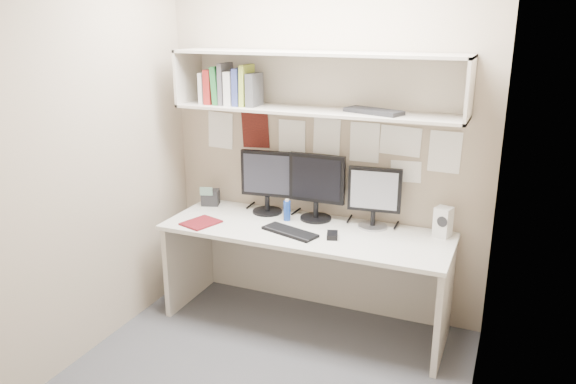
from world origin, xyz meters
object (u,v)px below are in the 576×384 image
at_px(monitor_right, 374,195).
at_px(speaker, 443,222).
at_px(monitor_left, 267,179).
at_px(monitor_center, 317,184).
at_px(keyboard, 290,232).
at_px(desk_phone, 210,197).
at_px(maroon_notebook, 201,223).
at_px(desk, 306,276).

distance_m(monitor_right, speaker, 0.49).
relative_size(monitor_left, monitor_center, 0.98).
bearing_deg(monitor_center, speaker, -0.05).
height_order(keyboard, desk_phone, desk_phone).
bearing_deg(maroon_notebook, speaker, 32.09).
bearing_deg(monitor_center, desk, -88.46).
bearing_deg(maroon_notebook, monitor_center, 47.54).
bearing_deg(keyboard, desk, 77.42).
relative_size(desk, speaker, 9.77).
relative_size(monitor_left, keyboard, 1.18).
bearing_deg(desk_phone, keyboard, -40.48).
height_order(speaker, maroon_notebook, speaker).
bearing_deg(desk, speaker, 13.84).
bearing_deg(desk, monitor_right, 27.73).
relative_size(monitor_center, desk_phone, 3.03).
bearing_deg(desk, monitor_left, 150.94).
bearing_deg(monitor_left, desk_phone, 174.46).
distance_m(monitor_center, speaker, 0.91).
height_order(desk, speaker, speaker).
relative_size(monitor_right, keyboard, 1.07).
height_order(monitor_center, maroon_notebook, monitor_center).
bearing_deg(monitor_left, monitor_right, -7.07).
bearing_deg(monitor_center, keyboard, -100.96).
xyz_separation_m(monitor_center, desk_phone, (-0.88, -0.01, -0.20)).
relative_size(speaker, desk_phone, 1.29).
height_order(desk, monitor_left, monitor_left).
height_order(desk, desk_phone, desk_phone).
bearing_deg(monitor_right, speaker, -6.32).
height_order(monitor_left, speaker, monitor_left).
relative_size(monitor_left, monitor_right, 1.10).
distance_m(desk, monitor_right, 0.76).
height_order(monitor_right, keyboard, monitor_right).
xyz_separation_m(monitor_center, maroon_notebook, (-0.72, -0.41, -0.26)).
distance_m(monitor_left, speaker, 1.29).
relative_size(monitor_right, speaker, 2.09).
distance_m(monitor_center, monitor_right, 0.42).
bearing_deg(monitor_right, desk_phone, 174.24).
distance_m(monitor_left, monitor_right, 0.81).
bearing_deg(monitor_right, keyboard, -151.45).
relative_size(monitor_right, maroon_notebook, 1.74).
height_order(monitor_center, speaker, monitor_center).
bearing_deg(monitor_right, desk, -158.62).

